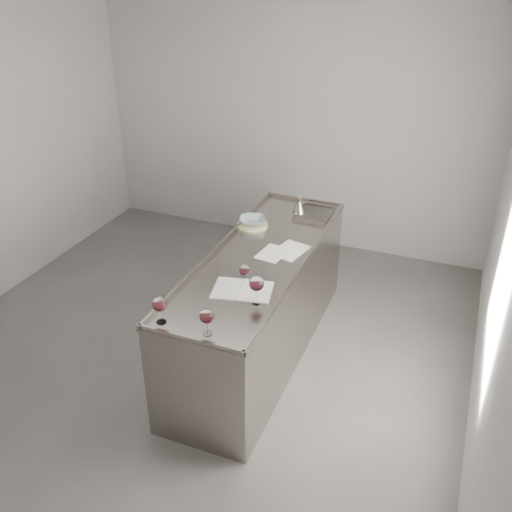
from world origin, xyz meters
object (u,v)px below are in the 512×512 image
at_px(wine_glass_right, 257,284).
at_px(wine_glass_middle, 207,317).
at_px(wine_glass_small, 245,271).
at_px(ceramic_bowl, 252,221).
at_px(notebook, 242,290).
at_px(wine_glass_left, 160,305).
at_px(wine_funnel, 299,207).
at_px(counter, 260,305).

bearing_deg(wine_glass_right, wine_glass_middle, -108.95).
distance_m(wine_glass_small, ceramic_bowl, 0.98).
xyz_separation_m(wine_glass_small, notebook, (0.02, -0.09, -0.10)).
relative_size(wine_glass_left, ceramic_bowl, 0.86).
bearing_deg(wine_glass_left, ceramic_bowl, 89.83).
height_order(wine_glass_middle, notebook, wine_glass_middle).
xyz_separation_m(ceramic_bowl, wine_funnel, (0.29, 0.42, 0.01)).
xyz_separation_m(wine_glass_right, ceramic_bowl, (-0.49, 1.12, -0.10)).
distance_m(wine_glass_middle, wine_glass_right, 0.48).
bearing_deg(counter, wine_glass_left, -104.05).
relative_size(counter, wine_glass_right, 11.63).
xyz_separation_m(counter, wine_glass_middle, (0.07, -1.08, 0.60)).
distance_m(ceramic_bowl, wine_funnel, 0.52).
height_order(wine_glass_middle, wine_glass_right, wine_glass_right).
distance_m(wine_glass_left, wine_glass_middle, 0.34).
height_order(counter, wine_glass_middle, wine_glass_middle).
xyz_separation_m(wine_glass_middle, notebook, (0.01, 0.55, -0.12)).
bearing_deg(counter, ceramic_bowl, 118.25).
height_order(counter, wine_glass_left, wine_glass_left).
xyz_separation_m(wine_glass_left, wine_glass_small, (0.32, 0.65, -0.03)).
height_order(wine_glass_left, ceramic_bowl, wine_glass_left).
xyz_separation_m(wine_glass_middle, wine_funnel, (-0.04, 2.00, -0.07)).
distance_m(notebook, wine_funnel, 1.45).
distance_m(wine_glass_middle, wine_funnel, 2.00).
height_order(counter, notebook, counter).
relative_size(wine_glass_middle, notebook, 0.39).
distance_m(wine_glass_right, ceramic_bowl, 1.23).
height_order(notebook, wine_funnel, wine_funnel).
bearing_deg(wine_glass_left, wine_funnel, 81.49).
bearing_deg(wine_glass_right, counter, 109.58).
xyz_separation_m(wine_glass_left, notebook, (0.34, 0.55, -0.13)).
relative_size(counter, notebook, 5.15).
bearing_deg(wine_funnel, wine_glass_middle, -88.87).
bearing_deg(counter, wine_glass_right, -70.42).
height_order(wine_glass_left, notebook, wine_glass_left).
relative_size(wine_glass_right, wine_funnel, 1.13).
distance_m(wine_glass_left, wine_funnel, 2.02).
relative_size(wine_glass_left, notebook, 0.41).
distance_m(wine_glass_right, notebook, 0.23).
bearing_deg(wine_funnel, wine_glass_left, -98.51).
xyz_separation_m(counter, wine_glass_right, (0.22, -0.63, 0.62)).
xyz_separation_m(counter, ceramic_bowl, (-0.27, 0.49, 0.52)).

